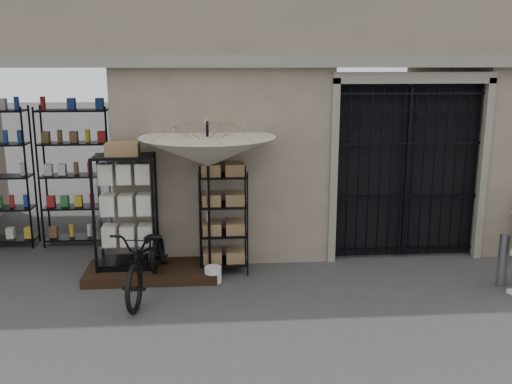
{
  "coord_description": "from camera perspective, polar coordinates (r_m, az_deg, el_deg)",
  "views": [
    {
      "loc": [
        -1.46,
        -6.85,
        3.27
      ],
      "look_at": [
        -0.8,
        1.4,
        1.35
      ],
      "focal_mm": 40.0,
      "sensor_mm": 36.0,
      "label": 1
    }
  ],
  "objects": [
    {
      "name": "ground",
      "position": [
        7.73,
        6.91,
        -12.07
      ],
      "size": [
        80.0,
        80.0,
        0.0
      ],
      "primitive_type": "plane",
      "color": "black",
      "rests_on": "ground"
    },
    {
      "name": "shop_recess",
      "position": [
        10.27,
        -21.72,
        2.2
      ],
      "size": [
        3.0,
        1.7,
        3.0
      ],
      "primitive_type": "cube",
      "color": "black",
      "rests_on": "ground"
    },
    {
      "name": "shop_shelving",
      "position": [
        10.8,
        -21.11,
        1.39
      ],
      "size": [
        2.7,
        0.5,
        2.5
      ],
      "primitive_type": "cube",
      "color": "black",
      "rests_on": "ground"
    },
    {
      "name": "iron_gate",
      "position": [
        9.84,
        14.57,
        2.27
      ],
      "size": [
        2.5,
        0.21,
        3.0
      ],
      "color": "black",
      "rests_on": "ground"
    },
    {
      "name": "step_platform",
      "position": [
        9.04,
        -10.34,
        -7.87
      ],
      "size": [
        2.0,
        0.9,
        0.15
      ],
      "primitive_type": "cube",
      "color": "black",
      "rests_on": "ground"
    },
    {
      "name": "display_cabinet",
      "position": [
        8.91,
        -12.84,
        -2.5
      ],
      "size": [
        0.9,
        0.59,
        1.88
      ],
      "rotation": [
        0.0,
        0.0,
        -0.06
      ],
      "color": "black",
      "rests_on": "step_platform"
    },
    {
      "name": "wire_rack",
      "position": [
        8.91,
        -3.27,
        -3.02
      ],
      "size": [
        0.86,
        0.75,
        1.65
      ],
      "rotation": [
        0.0,
        0.0,
        0.39
      ],
      "color": "black",
      "rests_on": "ground"
    },
    {
      "name": "market_umbrella",
      "position": [
        8.45,
        -4.86,
        4.85
      ],
      "size": [
        2.2,
        2.23,
        2.88
      ],
      "rotation": [
        0.0,
        0.0,
        0.3
      ],
      "color": "black",
      "rests_on": "ground"
    },
    {
      "name": "white_bucket",
      "position": [
        8.69,
        -4.32,
        -8.23
      ],
      "size": [
        0.32,
        0.32,
        0.24
      ],
      "primitive_type": "cylinder",
      "rotation": [
        0.0,
        0.0,
        0.3
      ],
      "color": "silver",
      "rests_on": "ground"
    },
    {
      "name": "bicycle",
      "position": [
        8.47,
        -10.65,
        -9.9
      ],
      "size": [
        0.83,
        1.13,
        1.97
      ],
      "primitive_type": "imported",
      "rotation": [
        0.0,
        0.0,
        -0.15
      ],
      "color": "black",
      "rests_on": "ground"
    },
    {
      "name": "steel_bollard",
      "position": [
        9.2,
        23.48,
        -6.26
      ],
      "size": [
        0.16,
        0.16,
        0.8
      ],
      "primitive_type": "cylinder",
      "rotation": [
        0.0,
        0.0,
        0.07
      ],
      "color": "slate",
      "rests_on": "ground"
    }
  ]
}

